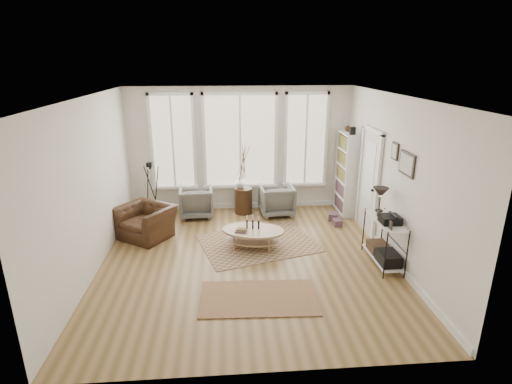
{
  "coord_description": "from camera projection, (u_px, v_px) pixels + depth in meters",
  "views": [
    {
      "loc": [
        -0.37,
        -6.47,
        3.46
      ],
      "look_at": [
        0.2,
        0.6,
        1.1
      ],
      "focal_mm": 28.0,
      "sensor_mm": 36.0,
      "label": 1
    }
  ],
  "objects": [
    {
      "name": "rug_main",
      "position": [
        258.0,
        243.0,
        7.9
      ],
      "size": [
        2.53,
        2.16,
        0.01
      ],
      "primitive_type": "cube",
      "rotation": [
        0.0,
        0.0,
        0.29
      ],
      "color": "brown",
      "rests_on": "ground"
    },
    {
      "name": "bookcase",
      "position": [
        347.0,
        173.0,
        9.22
      ],
      "size": [
        0.31,
        0.85,
        2.06
      ],
      "color": "white",
      "rests_on": "ground"
    },
    {
      "name": "low_shelf",
      "position": [
        384.0,
        237.0,
        6.97
      ],
      "size": [
        0.38,
        1.08,
        1.3
      ],
      "color": "white",
      "rests_on": "ground"
    },
    {
      "name": "vase",
      "position": [
        240.0,
        183.0,
        9.28
      ],
      "size": [
        0.27,
        0.27,
        0.25
      ],
      "primitive_type": "imported",
      "rotation": [
        0.0,
        0.0,
        -0.14
      ],
      "color": "silver",
      "rests_on": "side_table"
    },
    {
      "name": "door",
      "position": [
        369.0,
        180.0,
        8.16
      ],
      "size": [
        0.09,
        1.06,
        2.22
      ],
      "color": "silver",
      "rests_on": "ground"
    },
    {
      "name": "book_stack_far",
      "position": [
        337.0,
        222.0,
        8.73
      ],
      "size": [
        0.19,
        0.23,
        0.14
      ],
      "primitive_type": "cube",
      "rotation": [
        0.0,
        0.0,
        0.08
      ],
      "color": "brown",
      "rests_on": "ground"
    },
    {
      "name": "armchair_right",
      "position": [
        277.0,
        200.0,
        9.28
      ],
      "size": [
        0.81,
        0.83,
        0.71
      ],
      "primitive_type": "imported",
      "rotation": [
        0.0,
        0.0,
        3.22
      ],
      "color": "slate",
      "rests_on": "ground"
    },
    {
      "name": "side_table",
      "position": [
        243.0,
        179.0,
        9.22
      ],
      "size": [
        0.41,
        0.41,
        1.71
      ],
      "color": "#3A2213",
      "rests_on": "ground"
    },
    {
      "name": "armchair_left",
      "position": [
        196.0,
        202.0,
        9.17
      ],
      "size": [
        0.79,
        0.81,
        0.7
      ],
      "primitive_type": "imported",
      "rotation": [
        0.0,
        0.0,
        3.21
      ],
      "color": "slate",
      "rests_on": "ground"
    },
    {
      "name": "rug_runner",
      "position": [
        259.0,
        298.0,
        6.07
      ],
      "size": [
        1.81,
        1.06,
        0.01
      ],
      "primitive_type": "cube",
      "rotation": [
        0.0,
        0.0,
        -0.04
      ],
      "color": "brown",
      "rests_on": "ground"
    },
    {
      "name": "room",
      "position": [
        248.0,
        185.0,
        6.81
      ],
      "size": [
        5.5,
        5.54,
        2.9
      ],
      "color": "olive",
      "rests_on": "ground"
    },
    {
      "name": "wall_art",
      "position": [
        404.0,
        160.0,
        6.58
      ],
      "size": [
        0.04,
        0.88,
        0.44
      ],
      "color": "black",
      "rests_on": "ground"
    },
    {
      "name": "bay_window",
      "position": [
        240.0,
        143.0,
        9.3
      ],
      "size": [
        4.14,
        0.12,
        2.24
      ],
      "color": "#D1B586",
      "rests_on": "ground"
    },
    {
      "name": "book_stack_near",
      "position": [
        333.0,
        216.0,
        9.02
      ],
      "size": [
        0.28,
        0.31,
        0.17
      ],
      "primitive_type": "cube",
      "rotation": [
        0.0,
        0.0,
        -0.3
      ],
      "color": "brown",
      "rests_on": "ground"
    },
    {
      "name": "tripod_camera",
      "position": [
        152.0,
        194.0,
        8.88
      ],
      "size": [
        0.47,
        0.47,
        1.33
      ],
      "color": "black",
      "rests_on": "ground"
    },
    {
      "name": "accent_chair",
      "position": [
        146.0,
        222.0,
        8.1
      ],
      "size": [
        1.33,
        1.3,
        0.66
      ],
      "primitive_type": "imported",
      "rotation": [
        0.0,
        0.0,
        -0.59
      ],
      "color": "#3A2213",
      "rests_on": "ground"
    },
    {
      "name": "coffee_table",
      "position": [
        253.0,
        234.0,
        7.63
      ],
      "size": [
        1.34,
        1.02,
        0.55
      ],
      "color": "tan",
      "rests_on": "ground"
    }
  ]
}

